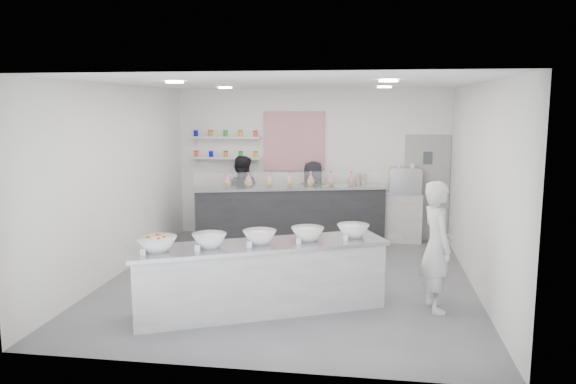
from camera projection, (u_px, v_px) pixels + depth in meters
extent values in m
plane|color=#515156|center=(290.00, 280.00, 8.68)|extent=(6.00, 6.00, 0.00)
plane|color=white|center=(290.00, 83.00, 8.22)|extent=(6.00, 6.00, 0.00)
plane|color=white|center=(311.00, 164.00, 11.38)|extent=(5.50, 0.00, 5.50)
plane|color=white|center=(118.00, 180.00, 8.85)|extent=(0.00, 6.00, 6.00)
plane|color=white|center=(479.00, 188.00, 8.04)|extent=(0.00, 6.00, 6.00)
cube|color=gray|center=(427.00, 188.00, 11.08)|extent=(0.88, 0.04, 2.10)
cube|color=#AF1D39|center=(294.00, 141.00, 11.34)|extent=(1.25, 0.03, 1.20)
cube|color=silver|center=(226.00, 158.00, 11.52)|extent=(1.45, 0.22, 0.04)
cube|color=silver|center=(226.00, 137.00, 11.46)|extent=(1.45, 0.22, 0.04)
cylinder|color=white|center=(175.00, 82.00, 7.45)|extent=(0.24, 0.24, 0.02)
cylinder|color=white|center=(388.00, 81.00, 7.04)|extent=(0.24, 0.24, 0.02)
cylinder|color=white|center=(225.00, 88.00, 9.99)|extent=(0.24, 0.24, 0.02)
cylinder|color=white|center=(384.00, 87.00, 9.58)|extent=(0.24, 0.24, 0.02)
cube|color=#9F9F9B|center=(260.00, 278.00, 7.31)|extent=(3.35, 2.09, 0.91)
cube|color=black|center=(290.00, 215.00, 10.88)|extent=(3.72, 1.61, 1.14)
cube|color=white|center=(292.00, 180.00, 10.45)|extent=(3.50, 0.96, 0.31)
cube|color=#9F9F9B|center=(388.00, 216.00, 11.09)|extent=(1.33, 0.42, 0.99)
cube|color=#93969E|center=(405.00, 180.00, 10.93)|extent=(0.61, 0.42, 0.46)
imported|color=silver|center=(437.00, 246.00, 7.30)|extent=(0.55, 0.71, 1.72)
imported|color=black|center=(241.00, 197.00, 11.29)|extent=(0.83, 0.65, 1.67)
imported|color=black|center=(313.00, 201.00, 11.09)|extent=(0.81, 0.55, 1.59)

